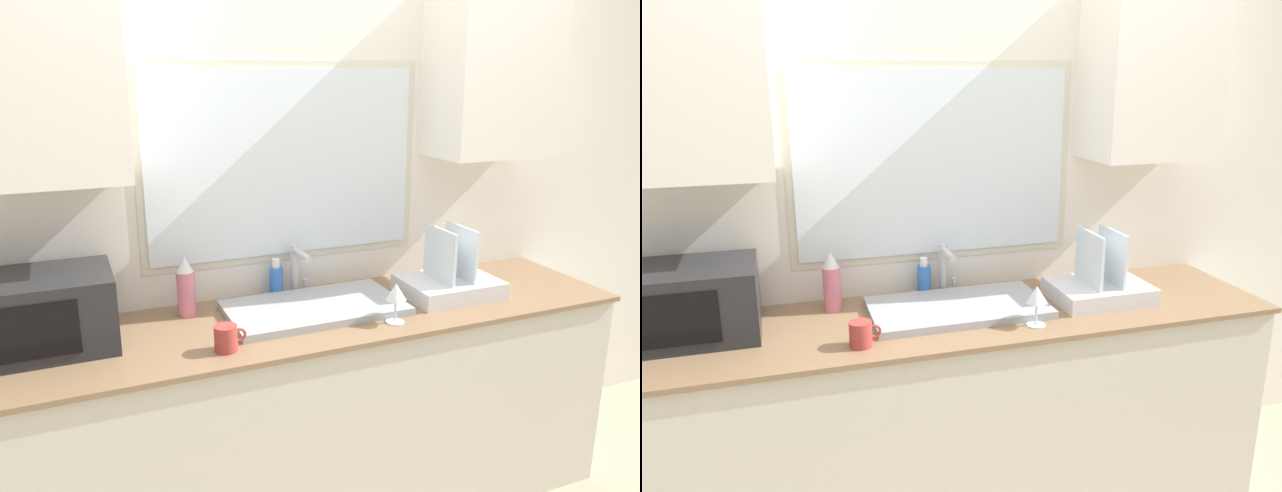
{
  "view_description": "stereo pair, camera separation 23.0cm",
  "coord_description": "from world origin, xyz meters",
  "views": [
    {
      "loc": [
        -0.84,
        -1.77,
        1.8
      ],
      "look_at": [
        0.02,
        0.27,
        1.16
      ],
      "focal_mm": 35.0,
      "sensor_mm": 36.0,
      "label": 1
    },
    {
      "loc": [
        -0.63,
        -1.85,
        1.8
      ],
      "look_at": [
        0.02,
        0.27,
        1.16
      ],
      "focal_mm": 35.0,
      "sensor_mm": 36.0,
      "label": 2
    }
  ],
  "objects": [
    {
      "name": "mug_near_sink",
      "position": [
        -0.39,
        0.12,
        0.93
      ],
      "size": [
        0.11,
        0.08,
        0.09
      ],
      "color": "#A53833",
      "rests_on": "countertop"
    },
    {
      "name": "wine_glass",
      "position": [
        0.25,
        0.11,
        1.0
      ],
      "size": [
        0.08,
        0.08,
        0.15
      ],
      "color": "silver",
      "rests_on": "countertop"
    },
    {
      "name": "countertop",
      "position": [
        0.0,
        0.3,
        0.44
      ],
      "size": [
        2.51,
        0.63,
        0.88
      ],
      "color": "beige",
      "rests_on": "ground_plane"
    },
    {
      "name": "faucet",
      "position": [
        0.02,
        0.52,
        1.01
      ],
      "size": [
        0.08,
        0.18,
        0.21
      ],
      "color": "#B7B7BC",
      "rests_on": "countertop"
    },
    {
      "name": "sink_basin",
      "position": [
        0.02,
        0.33,
        0.9
      ],
      "size": [
        0.68,
        0.38,
        0.03
      ],
      "color": "#9EA0A5",
      "rests_on": "countertop"
    },
    {
      "name": "microwave",
      "position": [
        -0.96,
        0.37,
        1.01
      ],
      "size": [
        0.48,
        0.34,
        0.26
      ],
      "color": "#232326",
      "rests_on": "countertop"
    },
    {
      "name": "wall_back",
      "position": [
        0.0,
        0.6,
        1.4
      ],
      "size": [
        6.0,
        0.38,
        2.6
      ],
      "color": "silver",
      "rests_on": "ground_plane"
    },
    {
      "name": "spray_bottle",
      "position": [
        -0.45,
        0.48,
        1.0
      ],
      "size": [
        0.07,
        0.07,
        0.24
      ],
      "color": "#D8728C",
      "rests_on": "countertop"
    },
    {
      "name": "dish_rack",
      "position": [
        0.61,
        0.29,
        0.94
      ],
      "size": [
        0.38,
        0.3,
        0.29
      ],
      "color": "silver",
      "rests_on": "countertop"
    },
    {
      "name": "soap_bottle",
      "position": [
        -0.07,
        0.54,
        0.95
      ],
      "size": [
        0.06,
        0.06,
        0.16
      ],
      "color": "blue",
      "rests_on": "countertop"
    }
  ]
}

